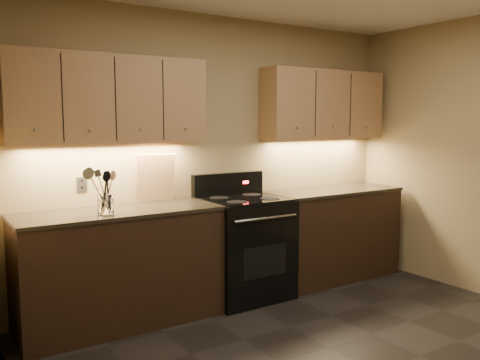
% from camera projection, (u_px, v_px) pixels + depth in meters
% --- Properties ---
extents(wall_back, '(4.00, 0.04, 2.60)m').
position_uv_depth(wall_back, '(219.00, 156.00, 4.82)').
color(wall_back, '#9C865C').
rests_on(wall_back, ground).
extents(wall_left, '(0.04, 4.00, 2.60)m').
position_uv_depth(wall_left, '(46.00, 202.00, 2.07)').
color(wall_left, '#9C865C').
rests_on(wall_left, ground).
extents(counter_left, '(1.62, 0.62, 0.93)m').
position_uv_depth(counter_left, '(120.00, 267.00, 4.07)').
color(counter_left, black).
rests_on(counter_left, ground).
extents(counter_right, '(1.46, 0.62, 0.93)m').
position_uv_depth(counter_right, '(331.00, 233.00, 5.30)').
color(counter_right, black).
rests_on(counter_right, ground).
extents(stove, '(0.76, 0.68, 1.14)m').
position_uv_depth(stove, '(244.00, 246.00, 4.69)').
color(stove, black).
rests_on(stove, ground).
extents(upper_cab_left, '(1.60, 0.30, 0.70)m').
position_uv_depth(upper_cab_left, '(109.00, 100.00, 4.04)').
color(upper_cab_left, '#A27451').
rests_on(upper_cab_left, wall_back).
extents(upper_cab_right, '(1.44, 0.30, 0.70)m').
position_uv_depth(upper_cab_right, '(323.00, 105.00, 5.28)').
color(upper_cab_right, '#A27451').
rests_on(upper_cab_right, wall_back).
extents(outlet_plate, '(0.08, 0.01, 0.12)m').
position_uv_depth(outlet_plate, '(82.00, 184.00, 4.13)').
color(outlet_plate, '#B2B5BA').
rests_on(outlet_plate, wall_back).
extents(utensil_crock, '(0.12, 0.12, 0.15)m').
position_uv_depth(utensil_crock, '(106.00, 205.00, 3.83)').
color(utensil_crock, white).
rests_on(utensil_crock, counter_left).
extents(cutting_board, '(0.35, 0.17, 0.42)m').
position_uv_depth(cutting_board, '(155.00, 178.00, 4.43)').
color(cutting_board, '#DBB176').
rests_on(cutting_board, counter_left).
extents(wooden_spoon, '(0.18, 0.15, 0.33)m').
position_uv_depth(wooden_spoon, '(102.00, 191.00, 3.79)').
color(wooden_spoon, '#DBB176').
rests_on(wooden_spoon, utensil_crock).
extents(black_spoon, '(0.08, 0.14, 0.33)m').
position_uv_depth(black_spoon, '(103.00, 191.00, 3.83)').
color(black_spoon, black).
rests_on(black_spoon, utensil_crock).
extents(black_turner, '(0.11, 0.15, 0.34)m').
position_uv_depth(black_turner, '(108.00, 191.00, 3.82)').
color(black_turner, black).
rests_on(black_turner, utensil_crock).
extents(steel_spatula, '(0.20, 0.13, 0.37)m').
position_uv_depth(steel_spatula, '(109.00, 189.00, 3.84)').
color(steel_spatula, silver).
rests_on(steel_spatula, utensil_crock).
extents(steel_skimmer, '(0.26, 0.13, 0.37)m').
position_uv_depth(steel_skimmer, '(109.00, 188.00, 3.82)').
color(steel_skimmer, silver).
rests_on(steel_skimmer, utensil_crock).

